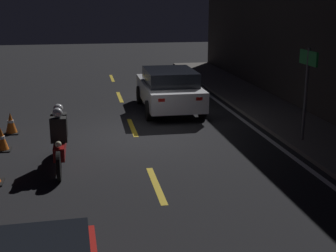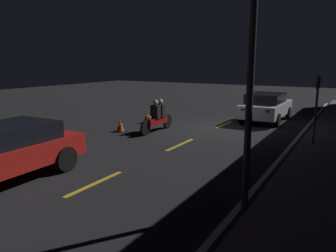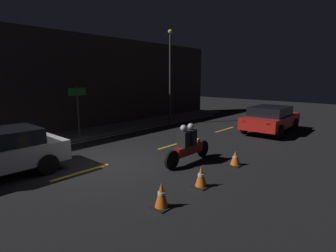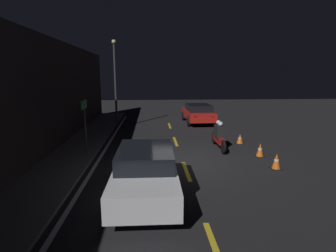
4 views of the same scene
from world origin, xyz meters
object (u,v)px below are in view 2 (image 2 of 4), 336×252
Objects in this scene: motorcycle at (158,117)px; street_lamp at (252,48)px; taxi_red at (2,150)px; traffic_cone_far at (120,126)px; traffic_cone_mid at (147,117)px; sedan_white at (266,106)px; traffic_cone_near at (163,113)px; shop_sign at (317,97)px.

street_lamp is at bearing 45.35° from motorcycle.
taxi_red reaches higher than traffic_cone_far.
street_lamp is at bearing 56.25° from traffic_cone_far.
traffic_cone_far is (-6.14, -1.12, -0.53)m from taxi_red.
motorcycle is 4.78× the size of traffic_cone_far.
sedan_white is at bearing 125.51° from traffic_cone_mid.
sedan_white is at bearing 111.71° from traffic_cone_near.
sedan_white is at bearing -168.32° from street_lamp.
street_lamp is (6.03, -0.60, 1.44)m from shop_sign.
street_lamp is (6.87, 7.07, 2.95)m from traffic_cone_mid.
sedan_white is 5.96m from motorcycle.
street_lamp is (5.51, 5.58, 2.59)m from motorcycle.
traffic_cone_mid is at bearing -96.23° from shop_sign.
taxi_red is 9.96m from shop_sign.
street_lamp is at bearing -167.77° from sedan_white.
shop_sign is at bearing 100.52° from traffic_cone_far.
traffic_cone_near reaches higher than traffic_cone_far.
street_lamp is at bearing 103.17° from taxi_red.
sedan_white is 6.81× the size of traffic_cone_mid.
traffic_cone_mid is at bearing -132.31° from motorcycle.
shop_sign is (0.84, 7.67, 1.50)m from traffic_cone_mid.
street_lamp is at bearing 39.91° from traffic_cone_near.
sedan_white is 5.30m from traffic_cone_near.
motorcycle is 8.26m from street_lamp.
taxi_red is 1.75× the size of shop_sign.
motorcycle is (-7.02, 0.24, -0.13)m from taxi_red.
taxi_red is at bearing -40.41° from shop_sign.
shop_sign is (-0.52, 6.18, 1.15)m from motorcycle.
taxi_red is at bearing 163.39° from sedan_white.
traffic_cone_near is 8.16m from shop_sign.
sedan_white reaches higher than taxi_red.
shop_sign is 6.23m from street_lamp.
street_lamp is (-1.51, 5.82, 2.46)m from taxi_red.
traffic_cone_near is at bearing 112.25° from sedan_white.
traffic_cone_near is 11.38m from street_lamp.
street_lamp is (10.39, 2.15, 2.48)m from sedan_white.
sedan_white is 7.50m from traffic_cone_far.
sedan_white is 1.68× the size of motorcycle.
taxi_red reaches higher than traffic_cone_mid.
shop_sign is at bearing 174.30° from street_lamp.
motorcycle is at bearing 145.40° from sedan_white.
shop_sign is at bearing 94.84° from motorcycle.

